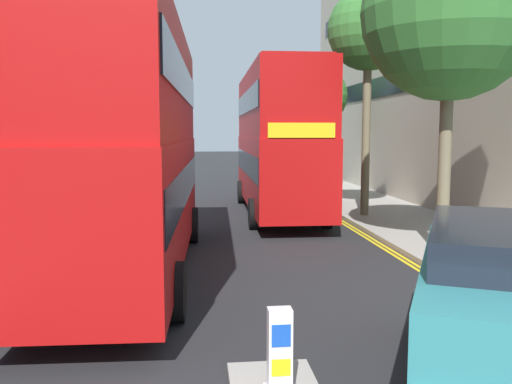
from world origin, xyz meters
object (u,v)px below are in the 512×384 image
at_px(keep_left_bollard, 280,359).
at_px(taxi_minivan, 504,314).
at_px(double_decker_bus_oncoming, 278,137).
at_px(pedestrian_far, 329,174).
at_px(double_decker_bus_away, 129,141).

height_order(keep_left_bollard, taxi_minivan, taxi_minivan).
bearing_deg(taxi_minivan, double_decker_bus_oncoming, 91.56).
xyz_separation_m(keep_left_bollard, taxi_minivan, (2.71, -0.07, 0.46)).
distance_m(double_decker_bus_oncoming, pedestrian_far, 8.75).
distance_m(keep_left_bollard, double_decker_bus_oncoming, 15.47).
height_order(double_decker_bus_away, double_decker_bus_oncoming, same).
height_order(keep_left_bollard, double_decker_bus_away, double_decker_bus_away).
xyz_separation_m(taxi_minivan, pedestrian_far, (3.59, 22.68, -0.08)).
bearing_deg(taxi_minivan, pedestrian_far, 81.01).
bearing_deg(double_decker_bus_away, pedestrian_far, 61.55).
distance_m(double_decker_bus_away, double_decker_bus_oncoming, 9.80).
bearing_deg(double_decker_bus_oncoming, keep_left_bollard, -98.65).
xyz_separation_m(double_decker_bus_oncoming, taxi_minivan, (0.41, -15.18, -1.96)).
relative_size(keep_left_bollard, taxi_minivan, 0.22).
height_order(double_decker_bus_oncoming, taxi_minivan, double_decker_bus_oncoming).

